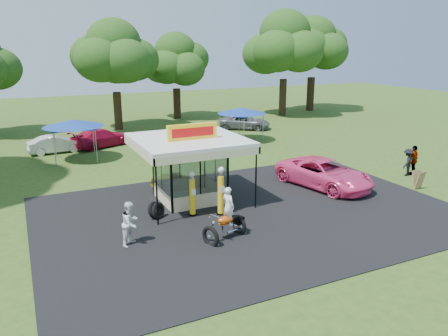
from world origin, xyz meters
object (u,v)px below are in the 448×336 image
at_px(gas_station_kiosk, 189,168).
at_px(tent_east, 242,111).
at_px(bg_car_c, 209,133).
at_px(spectator_west, 131,223).
at_px(bg_car_d, 244,122).
at_px(bg_car_a, 56,144).
at_px(a_frame_sign, 418,180).
at_px(spectator_east_a, 408,162).
at_px(motorcycle, 227,218).
at_px(pink_sedan, 324,173).
at_px(gas_pump_right, 221,192).
at_px(tent_west, 73,124).
at_px(gas_pump_left, 192,194).
at_px(kiosk_car, 176,180).
at_px(spectator_east_b, 414,160).
at_px(bg_car_b, 101,138).

relative_size(gas_station_kiosk, tent_east, 1.32).
bearing_deg(bg_car_c, spectator_west, 170.25).
distance_m(bg_car_c, bg_car_d, 6.67).
bearing_deg(gas_station_kiosk, bg_car_a, 110.60).
relative_size(a_frame_sign, bg_car_a, 0.26).
bearing_deg(gas_station_kiosk, spectator_east_a, -6.52).
bearing_deg(motorcycle, pink_sedan, 5.18).
distance_m(gas_pump_right, bg_car_c, 16.82).
bearing_deg(a_frame_sign, spectator_east_a, 49.66).
distance_m(bg_car_a, tent_west, 3.72).
xyz_separation_m(gas_station_kiosk, pink_sedan, (7.83, -1.24, -0.97)).
bearing_deg(tent_west, gas_pump_right, -70.62).
relative_size(bg_car_a, tent_west, 0.97).
height_order(gas_pump_left, pink_sedan, gas_pump_left).
bearing_deg(bg_car_d, kiosk_car, 175.71).
height_order(spectator_west, bg_car_d, spectator_west).
height_order(spectator_east_b, bg_car_b, spectator_east_b).
bearing_deg(bg_car_a, gas_pump_left, -168.46).
distance_m(gas_pump_left, bg_car_a, 17.12).
distance_m(spectator_east_b, tent_east, 14.70).
xyz_separation_m(pink_sedan, spectator_east_a, (6.23, -0.37, 0.05)).
relative_size(spectator_east_a, bg_car_a, 0.42).
height_order(bg_car_b, bg_car_d, bg_car_b).
bearing_deg(gas_station_kiosk, gas_pump_left, -107.78).
xyz_separation_m(spectator_east_a, spectator_east_b, (0.49, -0.01, 0.08)).
xyz_separation_m(gas_station_kiosk, tent_east, (9.39, 12.05, 0.81)).
bearing_deg(bg_car_a, motorcycle, -169.79).
bearing_deg(gas_pump_left, spectator_west, -151.38).
distance_m(gas_pump_left, spectator_west, 3.93).
bearing_deg(a_frame_sign, bg_car_c, 103.30).
relative_size(spectator_west, spectator_east_a, 1.08).
bearing_deg(a_frame_sign, pink_sedan, 145.61).
distance_m(gas_pump_right, spectator_east_a, 13.50).
xyz_separation_m(motorcycle, spectator_east_b, (14.84, 3.51, 0.03)).
bearing_deg(spectator_east_b, kiosk_car, -36.70).
height_order(spectator_east_a, bg_car_a, spectator_east_a).
bearing_deg(pink_sedan, gas_pump_left, 173.17).
bearing_deg(a_frame_sign, tent_west, 132.48).
height_order(spectator_east_a, spectator_east_b, spectator_east_b).
bearing_deg(motorcycle, bg_car_b, 74.04).
distance_m(motorcycle, kiosk_car, 7.35).
bearing_deg(bg_car_d, spectator_east_b, -137.31).
bearing_deg(bg_car_a, spectator_east_a, -133.81).
bearing_deg(a_frame_sign, bg_car_b, 121.95).
bearing_deg(spectator_east_b, gas_pump_right, -17.93).
bearing_deg(gas_station_kiosk, bg_car_d, 53.98).
xyz_separation_m(pink_sedan, bg_car_b, (-9.69, 16.23, -0.07)).
relative_size(a_frame_sign, bg_car_b, 0.21).
height_order(a_frame_sign, bg_car_d, bg_car_d).
bearing_deg(bg_car_d, gas_pump_right, -175.31).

